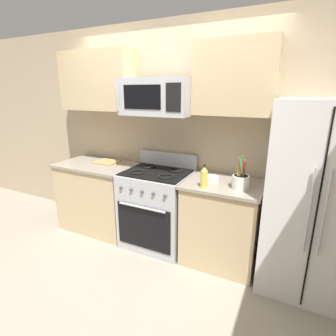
% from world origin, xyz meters
% --- Properties ---
extents(ground_plane, '(16.00, 16.00, 0.00)m').
position_xyz_m(ground_plane, '(0.00, 0.00, 0.00)').
color(ground_plane, gray).
extents(wall_back, '(8.00, 0.10, 2.60)m').
position_xyz_m(wall_back, '(0.00, 1.05, 1.30)').
color(wall_back, tan).
rests_on(wall_back, ground).
extents(counter_left, '(1.02, 0.64, 0.91)m').
position_xyz_m(counter_left, '(-0.90, 0.66, 0.46)').
color(counter_left, tan).
rests_on(counter_left, ground).
extents(range_oven, '(0.76, 0.68, 1.09)m').
position_xyz_m(range_oven, '(-0.00, 0.66, 0.47)').
color(range_oven, '#B2B5BA').
rests_on(range_oven, ground).
extents(counter_right, '(0.80, 0.64, 0.91)m').
position_xyz_m(counter_right, '(0.79, 0.66, 0.46)').
color(counter_right, tan).
rests_on(counter_right, ground).
extents(refrigerator, '(0.80, 0.75, 1.76)m').
position_xyz_m(refrigerator, '(1.61, 0.64, 0.88)').
color(refrigerator, silver).
rests_on(refrigerator, ground).
extents(microwave, '(0.80, 0.44, 0.39)m').
position_xyz_m(microwave, '(-0.00, 0.69, 1.76)').
color(microwave, '#B2B5BA').
extents(upper_cabinets_left, '(1.01, 0.34, 0.71)m').
position_xyz_m(upper_cabinets_left, '(-0.90, 0.83, 1.94)').
color(upper_cabinets_left, tan).
extents(upper_cabinets_right, '(0.79, 0.34, 0.71)m').
position_xyz_m(upper_cabinets_right, '(0.80, 0.83, 1.94)').
color(upper_cabinets_right, tan).
extents(utensil_crock, '(0.16, 0.16, 0.32)m').
position_xyz_m(utensil_crock, '(0.97, 0.57, 0.99)').
color(utensil_crock, white).
rests_on(utensil_crock, counter_right).
extents(cutting_board, '(0.30, 0.26, 0.02)m').
position_xyz_m(cutting_board, '(-0.82, 0.76, 0.92)').
color(cutting_board, tan).
rests_on(cutting_board, counter_left).
extents(bottle_oil, '(0.07, 0.07, 0.23)m').
position_xyz_m(bottle_oil, '(0.64, 0.45, 1.01)').
color(bottle_oil, gold).
rests_on(bottle_oil, counter_right).
extents(prep_bowl, '(0.15, 0.15, 0.06)m').
position_xyz_m(prep_bowl, '(0.66, 0.66, 0.94)').
color(prep_bowl, white).
rests_on(prep_bowl, counter_right).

